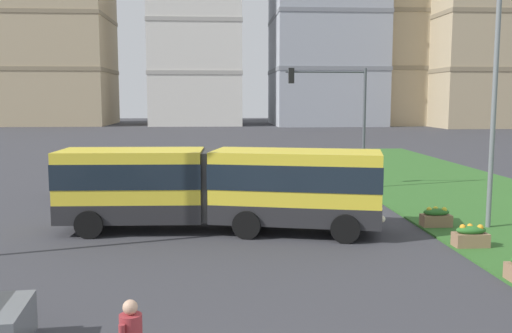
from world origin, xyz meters
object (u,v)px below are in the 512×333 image
car_black_sedan (110,181)px  streetlight_median (494,97)px  flower_planter_3 (471,236)px  flower_planter_4 (436,217)px  traffic_light_far_right (339,107)px  articulated_bus (219,187)px

car_black_sedan → streetlight_median: 18.16m
car_black_sedan → flower_planter_3: size_ratio=4.01×
flower_planter_4 → streetlight_median: streetlight_median is taller
flower_planter_4 → traffic_light_far_right: traffic_light_far_right is taller
flower_planter_3 → flower_planter_4: bearing=90.0°
car_black_sedan → streetlight_median: bearing=-28.6°
flower_planter_3 → streetlight_median: 5.56m
articulated_bus → flower_planter_4: articulated_bus is taller
articulated_bus → streetlight_median: bearing=-2.3°
flower_planter_4 → flower_planter_3: bearing=-90.0°
flower_planter_4 → streetlight_median: bearing=-8.0°
flower_planter_4 → traffic_light_far_right: 10.20m
flower_planter_3 → streetlight_median: streetlight_median is taller
car_black_sedan → traffic_light_far_right: 12.46m
traffic_light_far_right → streetlight_median: 10.17m
articulated_bus → flower_planter_3: bearing=-20.5°
flower_planter_4 → traffic_light_far_right: bearing=100.8°
car_black_sedan → flower_planter_4: bearing=-31.0°
flower_planter_3 → flower_planter_4: 2.92m
car_black_sedan → streetlight_median: (15.52, -8.46, 4.17)m
car_black_sedan → flower_planter_3: car_black_sedan is taller
streetlight_median → flower_planter_4: bearing=172.0°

